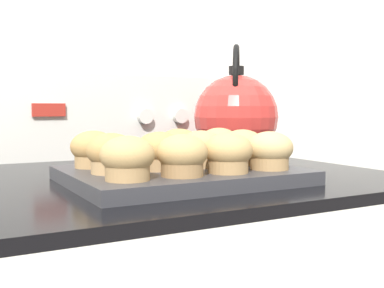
{
  "coord_description": "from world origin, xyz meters",
  "views": [
    {
      "loc": [
        -0.4,
        -0.45,
        1.05
      ],
      "look_at": [
        -0.0,
        0.27,
        0.99
      ],
      "focal_mm": 45.0,
      "sensor_mm": 36.0,
      "label": 1
    }
  ],
  "objects_px": {
    "muffin_r1_c1": "(159,152)",
    "muffin_r1_c0": "(111,154)",
    "muffin_r0_c3": "(270,151)",
    "muffin_r1_c3": "(242,148)",
    "muffin_r2_c0": "(93,150)",
    "muffin_r0_c1": "(182,156)",
    "tea_kettle": "(236,115)",
    "muffin_r2_c2": "(179,146)",
    "muffin_r2_c3": "(219,145)",
    "muffin_r1_c2": "(203,149)",
    "muffin_r0_c2": "(230,153)",
    "muffin_pan": "(181,175)",
    "muffin_r0_c0": "(127,159)"
  },
  "relations": [
    {
      "from": "muffin_r1_c1",
      "to": "muffin_r1_c0",
      "type": "bearing_deg",
      "value": -179.79
    },
    {
      "from": "muffin_r0_c3",
      "to": "muffin_r1_c3",
      "type": "xyz_separation_m",
      "value": [
        0.0,
        0.08,
        0.0
      ]
    },
    {
      "from": "muffin_r0_c3",
      "to": "muffin_r2_c0",
      "type": "relative_size",
      "value": 1.0
    },
    {
      "from": "muffin_r0_c1",
      "to": "muffin_r2_c0",
      "type": "height_order",
      "value": "same"
    },
    {
      "from": "muffin_r1_c1",
      "to": "tea_kettle",
      "type": "relative_size",
      "value": 0.28
    },
    {
      "from": "muffin_r2_c2",
      "to": "tea_kettle",
      "type": "xyz_separation_m",
      "value": [
        0.24,
        0.17,
        0.05
      ]
    },
    {
      "from": "muffin_r1_c0",
      "to": "muffin_r1_c3",
      "type": "bearing_deg",
      "value": -0.08
    },
    {
      "from": "muffin_r1_c3",
      "to": "muffin_r2_c3",
      "type": "bearing_deg",
      "value": 89.43
    },
    {
      "from": "muffin_r1_c1",
      "to": "muffin_r1_c2",
      "type": "relative_size",
      "value": 1.0
    },
    {
      "from": "muffin_r1_c0",
      "to": "muffin_r2_c0",
      "type": "relative_size",
      "value": 1.0
    },
    {
      "from": "muffin_r1_c1",
      "to": "tea_kettle",
      "type": "xyz_separation_m",
      "value": [
        0.32,
        0.25,
        0.05
      ]
    },
    {
      "from": "muffin_r2_c0",
      "to": "muffin_r1_c2",
      "type": "bearing_deg",
      "value": -26.62
    },
    {
      "from": "muffin_r1_c2",
      "to": "muffin_r1_c3",
      "type": "distance_m",
      "value": 0.08
    },
    {
      "from": "muffin_r1_c1",
      "to": "muffin_r1_c2",
      "type": "bearing_deg",
      "value": 0.92
    },
    {
      "from": "muffin_r0_c2",
      "to": "tea_kettle",
      "type": "bearing_deg",
      "value": 54.82
    },
    {
      "from": "muffin_r0_c2",
      "to": "muffin_r2_c2",
      "type": "height_order",
      "value": "same"
    },
    {
      "from": "muffin_pan",
      "to": "muffin_r1_c2",
      "type": "xyz_separation_m",
      "value": [
        0.04,
        0.0,
        0.04
      ]
    },
    {
      "from": "muffin_pan",
      "to": "tea_kettle",
      "type": "height_order",
      "value": "tea_kettle"
    },
    {
      "from": "muffin_pan",
      "to": "muffin_r0_c2",
      "type": "distance_m",
      "value": 0.1
    },
    {
      "from": "muffin_r1_c0",
      "to": "muffin_r2_c2",
      "type": "xyz_separation_m",
      "value": [
        0.16,
        0.08,
        0.0
      ]
    },
    {
      "from": "muffin_r2_c0",
      "to": "muffin_r2_c2",
      "type": "height_order",
      "value": "same"
    },
    {
      "from": "muffin_r1_c2",
      "to": "muffin_r2_c3",
      "type": "xyz_separation_m",
      "value": [
        0.08,
        0.08,
        0.0
      ]
    },
    {
      "from": "muffin_r1_c2",
      "to": "muffin_r2_c0",
      "type": "bearing_deg",
      "value": 153.38
    },
    {
      "from": "muffin_pan",
      "to": "muffin_r1_c2",
      "type": "height_order",
      "value": "muffin_r1_c2"
    },
    {
      "from": "muffin_r0_c3",
      "to": "muffin_r2_c2",
      "type": "distance_m",
      "value": 0.18
    },
    {
      "from": "muffin_r2_c3",
      "to": "tea_kettle",
      "type": "relative_size",
      "value": 0.28
    },
    {
      "from": "muffin_r0_c3",
      "to": "muffin_r1_c2",
      "type": "xyz_separation_m",
      "value": [
        -0.08,
        0.08,
        0.0
      ]
    },
    {
      "from": "muffin_r0_c3",
      "to": "muffin_r2_c2",
      "type": "xyz_separation_m",
      "value": [
        -0.08,
        0.16,
        0.0
      ]
    },
    {
      "from": "muffin_r0_c3",
      "to": "muffin_r2_c2",
      "type": "height_order",
      "value": "same"
    },
    {
      "from": "muffin_r2_c3",
      "to": "muffin_r0_c2",
      "type": "bearing_deg",
      "value": -116.48
    },
    {
      "from": "muffin_r0_c1",
      "to": "muffin_r0_c2",
      "type": "height_order",
      "value": "same"
    },
    {
      "from": "muffin_r0_c2",
      "to": "muffin_r1_c3",
      "type": "distance_m",
      "value": 0.11
    },
    {
      "from": "muffin_r1_c3",
      "to": "muffin_r2_c0",
      "type": "relative_size",
      "value": 1.0
    },
    {
      "from": "muffin_r0_c1",
      "to": "muffin_r0_c2",
      "type": "relative_size",
      "value": 1.0
    },
    {
      "from": "muffin_r0_c3",
      "to": "muffin_r1_c0",
      "type": "relative_size",
      "value": 1.0
    },
    {
      "from": "muffin_r0_c1",
      "to": "muffin_r1_c1",
      "type": "height_order",
      "value": "same"
    },
    {
      "from": "muffin_r2_c2",
      "to": "tea_kettle",
      "type": "bearing_deg",
      "value": 35.52
    },
    {
      "from": "muffin_r2_c2",
      "to": "muffin_r2_c3",
      "type": "xyz_separation_m",
      "value": [
        0.08,
        -0.0,
        0.0
      ]
    },
    {
      "from": "muffin_r2_c2",
      "to": "muffin_r0_c0",
      "type": "bearing_deg",
      "value": -135.28
    },
    {
      "from": "muffin_pan",
      "to": "muffin_r1_c3",
      "type": "relative_size",
      "value": 4.81
    },
    {
      "from": "muffin_r2_c3",
      "to": "tea_kettle",
      "type": "bearing_deg",
      "value": 48.22
    },
    {
      "from": "muffin_r1_c0",
      "to": "muffin_r2_c2",
      "type": "distance_m",
      "value": 0.18
    },
    {
      "from": "muffin_r1_c0",
      "to": "muffin_r1_c2",
      "type": "relative_size",
      "value": 1.0
    },
    {
      "from": "muffin_pan",
      "to": "muffin_r1_c3",
      "type": "bearing_deg",
      "value": -0.56
    },
    {
      "from": "muffin_r1_c1",
      "to": "muffin_r2_c3",
      "type": "height_order",
      "value": "same"
    },
    {
      "from": "muffin_pan",
      "to": "muffin_r1_c2",
      "type": "bearing_deg",
      "value": 1.0
    },
    {
      "from": "muffin_pan",
      "to": "muffin_r1_c1",
      "type": "xyz_separation_m",
      "value": [
        -0.04,
        -0.0,
        0.04
      ]
    },
    {
      "from": "muffin_r1_c1",
      "to": "muffin_r2_c3",
      "type": "distance_m",
      "value": 0.18
    },
    {
      "from": "muffin_r1_c0",
      "to": "muffin_r2_c3",
      "type": "distance_m",
      "value": 0.25
    },
    {
      "from": "muffin_r1_c0",
      "to": "muffin_r1_c2",
      "type": "xyz_separation_m",
      "value": [
        0.16,
        0.0,
        0.0
      ]
    }
  ]
}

